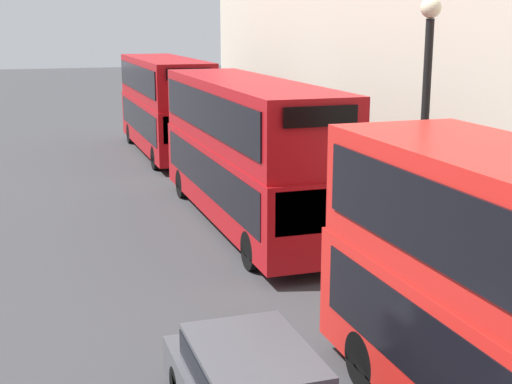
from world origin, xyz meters
name	(u,v)px	position (x,y,z in m)	size (l,w,h in m)	color
bus_second_in_queue	(247,146)	(1.60, 19.46, 2.43)	(2.59, 11.18, 4.40)	#A80F14
bus_third_in_queue	(165,102)	(1.60, 32.15, 2.45)	(2.59, 10.30, 4.46)	#A80F14
street_lamp	(425,117)	(3.60, 12.83, 4.06)	(0.44, 0.44, 6.58)	black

